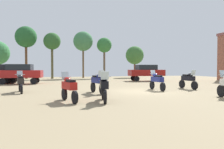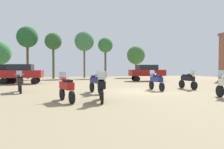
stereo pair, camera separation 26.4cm
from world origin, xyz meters
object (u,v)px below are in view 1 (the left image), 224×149
tree_5 (83,42)px  car_1 (146,72)px  motorcycle_9 (157,80)px  motorcycle_3 (188,80)px  motorcycle_6 (69,87)px  car_2 (20,72)px  tree_3 (26,37)px  tree_7 (104,46)px  tree_4 (52,42)px  motorcycle_1 (20,82)px  motorcycle_12 (97,82)px  motorcycle_10 (104,87)px  tree_1 (135,55)px

tree_5 → car_1: bearing=-56.7°
motorcycle_9 → motorcycle_3: bearing=4.2°
motorcycle_6 → car_1: size_ratio=0.46×
car_2 → tree_3: size_ratio=0.58×
motorcycle_9 → tree_7: bearing=86.9°
car_2 → tree_3: bearing=9.7°
tree_4 → tree_5: tree_5 is taller
motorcycle_1 → tree_3: bearing=83.7°
motorcycle_12 → motorcycle_3: bearing=177.3°
motorcycle_12 → car_2: (-6.01, 10.13, 0.43)m
motorcycle_3 → motorcycle_10: bearing=25.4°
motorcycle_9 → motorcycle_10: motorcycle_10 is taller
motorcycle_12 → tree_3: size_ratio=0.28×
motorcycle_9 → car_1: size_ratio=0.52×
car_1 → tree_7: tree_7 is taller
tree_1 → motorcycle_6: bearing=-117.2°
motorcycle_12 → car_2: car_2 is taller
motorcycle_3 → tree_3: 24.99m
tree_5 → tree_1: bearing=0.7°
motorcycle_10 → tree_5: tree_5 is taller
motorcycle_3 → motorcycle_10: size_ratio=1.00×
tree_3 → tree_4: 3.85m
motorcycle_3 → car_2: (-13.41, 9.05, 0.44)m
motorcycle_1 → motorcycle_10: 6.90m
car_2 → car_1: bearing=-78.2°
motorcycle_12 → tree_1: 24.22m
motorcycle_10 → tree_1: (11.05, 25.06, 3.01)m
motorcycle_9 → car_1: (3.83, 10.66, 0.45)m
motorcycle_12 → tree_3: 22.72m
tree_1 → motorcycle_12: bearing=-116.4°
motorcycle_6 → tree_7: size_ratio=0.32×
tree_5 → tree_7: tree_5 is taller
motorcycle_1 → motorcycle_9: 9.49m
motorcycle_1 → motorcycle_10: motorcycle_10 is taller
motorcycle_1 → tree_7: tree_7 is taller
motorcycle_9 → tree_7: 20.64m
tree_3 → motorcycle_3: bearing=-55.0°
motorcycle_12 → tree_1: bearing=-127.4°
tree_3 → tree_7: bearing=-0.5°
motorcycle_1 → tree_1: tree_1 is taller
motorcycle_6 → tree_5: 25.36m
motorcycle_9 → tree_4: tree_4 is taller
motorcycle_9 → motorcycle_10: 6.60m
car_1 → car_2: size_ratio=0.98×
motorcycle_6 → tree_5: size_ratio=0.28×
tree_7 → motorcycle_10: bearing=-102.9°
motorcycle_9 → tree_4: (-7.49, 19.50, 4.76)m
tree_4 → motorcycle_9: bearing=-69.0°
motorcycle_10 → car_2: 14.79m
tree_4 → tree_7: 8.16m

